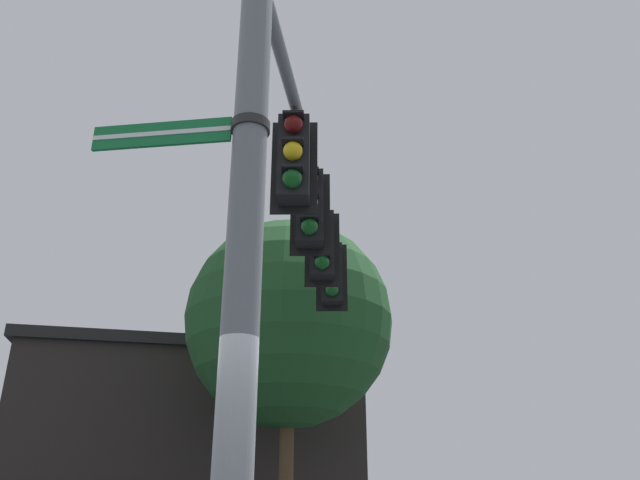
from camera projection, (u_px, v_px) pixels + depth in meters
name	position (u px, v px, depth m)	size (l,w,h in m)	color
signal_pole	(245.00, 242.00, 4.57)	(0.28, 0.28, 6.45)	slate
mast_arm	(312.00, 162.00, 8.67)	(0.15, 0.15, 6.72)	slate
traffic_light_nearest_pole	(294.00, 158.00, 7.07)	(0.54, 0.49, 1.31)	black
traffic_light_mid_inner	(310.00, 207.00, 8.24)	(0.54, 0.49, 1.31)	black
traffic_light_mid_outer	(322.00, 244.00, 9.41)	(0.54, 0.49, 1.31)	black
traffic_light_arm_end	(332.00, 273.00, 10.58)	(0.54, 0.49, 1.31)	black
street_name_sign	(205.00, 131.00, 5.00)	(1.48, 0.33, 0.22)	#147238
storefront_building	(187.00, 455.00, 18.05)	(10.61, 9.21, 5.51)	#282321
tree_by_storefront	(289.00, 322.00, 14.00)	(4.66, 4.66, 7.57)	#4C3823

